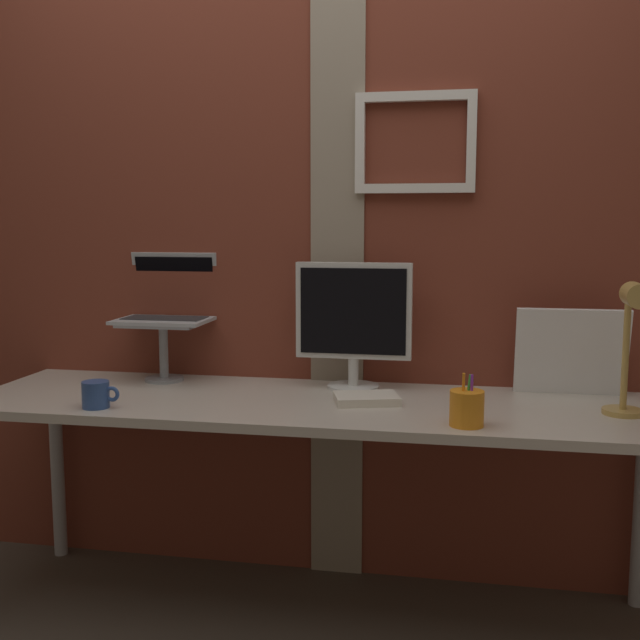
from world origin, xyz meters
The scene contains 11 objects.
ground_plane centered at (0.00, 0.00, 0.00)m, with size 6.00×6.00×0.00m, color #4C4238.
brick_wall_back centered at (0.00, 0.47, 1.19)m, with size 3.71×0.16×2.37m.
desk centered at (0.10, 0.09, 0.66)m, with size 2.27×0.64×0.73m.
monitor centered at (0.20, 0.29, 0.98)m, with size 0.40×0.18×0.44m.
laptop_stand centered at (-0.50, 0.29, 0.88)m, with size 0.28×0.22×0.21m.
laptop centered at (-0.50, 0.36, 1.01)m, with size 0.33×0.28×0.25m.
whiteboard_panel centered at (0.92, 0.32, 0.88)m, with size 0.36×0.02×0.30m, color white.
desk_lamp centered at (1.04, 0.04, 0.98)m, with size 0.12×0.20×0.40m.
pen_cup centered at (0.58, -0.13, 0.78)m, with size 0.10×0.10×0.15m.
coffee_mug centered at (-0.55, -0.13, 0.77)m, with size 0.12×0.08×0.08m.
paper_clutter_stack centered at (0.27, 0.09, 0.74)m, with size 0.20×0.14×0.03m, color silver.
Camera 1 is at (0.56, -2.26, 1.31)m, focal length 42.58 mm.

